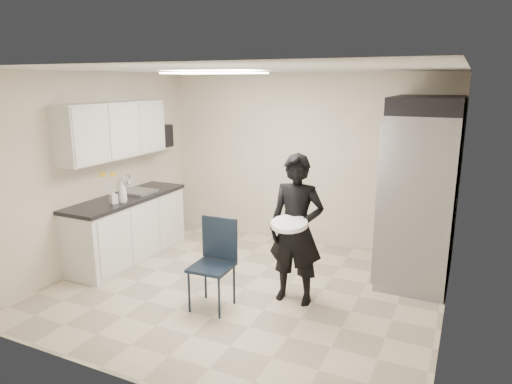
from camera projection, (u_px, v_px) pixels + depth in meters
The scene contains 21 objects.
floor at pixel (244, 289), 5.58m from camera, with size 4.50×4.50×0.00m, color #C1B497.
ceiling at pixel (243, 69), 4.97m from camera, with size 4.50×4.50×0.00m, color silver.
back_wall at pixel (302, 159), 7.03m from camera, with size 4.50×4.50×0.00m, color beige.
left_wall at pixel (96, 170), 6.21m from camera, with size 4.00×4.00×0.00m, color beige.
right_wall at pixel (454, 208), 4.34m from camera, with size 4.00×4.00×0.00m, color beige.
ceiling_panel at pixel (214, 73), 5.58m from camera, with size 1.20×0.60×0.02m, color white.
lower_counter at pixel (128, 229), 6.47m from camera, with size 0.60×1.90×0.86m, color silver.
countertop at pixel (126, 198), 6.36m from camera, with size 0.64×1.95×0.05m, color black.
sink at pixel (139, 195), 6.57m from camera, with size 0.42×0.40×0.14m, color gray.
faucet at pixel (127, 184), 6.62m from camera, with size 0.02×0.02×0.24m, color silver.
upper_cabinets at pixel (114, 130), 6.19m from camera, with size 0.35×1.80×0.75m, color silver.
towel_dispenser at pixel (162, 136), 7.27m from camera, with size 0.22×0.30×0.35m, color black.
notice_sticker_left at pixel (103, 174), 6.31m from camera, with size 0.00×0.12×0.07m, color yellow.
notice_sticker_right at pixel (113, 174), 6.50m from camera, with size 0.00×0.12×0.07m, color yellow.
commercial_fridge at pixel (420, 198), 5.70m from camera, with size 0.80×1.35×2.10m, color gray.
fridge_compressor at pixel (429, 105), 5.42m from camera, with size 0.80×1.35×0.20m, color black.
folding_chair at pixel (211, 267), 5.00m from camera, with size 0.43×0.43×0.97m, color black.
man_tuxedo at pixel (296, 230), 5.10m from camera, with size 0.63×0.42×1.71m, color black.
bucket_lid at pixel (289, 224), 4.84m from camera, with size 0.39×0.39×0.05m, color white.
soap_bottle_a at pixel (123, 192), 6.00m from camera, with size 0.11×0.11×0.29m, color white.
soap_bottle_b at pixel (114, 196), 5.96m from camera, with size 0.09×0.09×0.19m, color #B6B6C3.
Camera 1 is at (2.33, -4.59, 2.47)m, focal length 32.00 mm.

